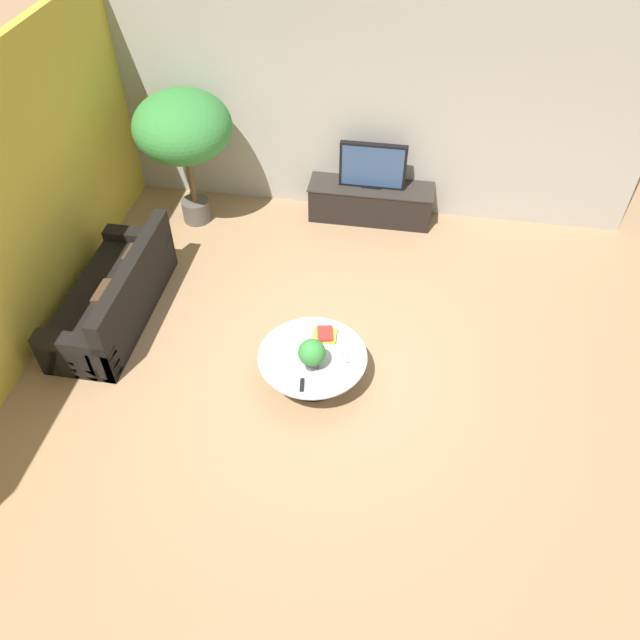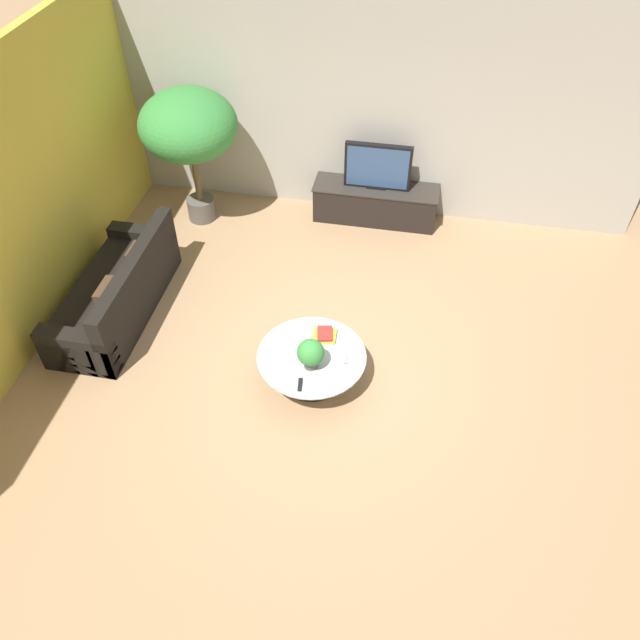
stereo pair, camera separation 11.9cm
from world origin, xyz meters
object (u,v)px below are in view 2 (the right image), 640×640
at_px(potted_plant_tabletop, 311,353).
at_px(couch_by_wall, 118,294).
at_px(coffee_table, 312,362).
at_px(potted_palm_tall, 189,128).
at_px(media_console, 375,203).
at_px(television, 378,167).

bearing_deg(potted_plant_tabletop, couch_by_wall, 162.92).
bearing_deg(coffee_table, couch_by_wall, 165.89).
bearing_deg(potted_plant_tabletop, potted_palm_tall, 127.54).
height_order(media_console, potted_plant_tabletop, potted_plant_tabletop).
height_order(coffee_table, potted_plant_tabletop, potted_plant_tabletop).
height_order(television, potted_plant_tabletop, television).
relative_size(media_console, potted_palm_tall, 0.92).
relative_size(television, coffee_table, 0.77).
bearing_deg(television, couch_by_wall, -138.21).
relative_size(coffee_table, potted_palm_tall, 0.62).
height_order(couch_by_wall, potted_plant_tabletop, couch_by_wall).
distance_m(media_console, potted_palm_tall, 2.69).
bearing_deg(television, potted_plant_tabletop, -94.76).
relative_size(television, potted_palm_tall, 0.48).
distance_m(media_console, potted_plant_tabletop, 3.24).
xyz_separation_m(potted_palm_tall, potted_plant_tabletop, (2.14, -2.79, -0.81)).
height_order(television, couch_by_wall, television).
bearing_deg(media_console, television, -90.00).
bearing_deg(potted_palm_tall, potted_plant_tabletop, -52.46).
relative_size(media_console, potted_plant_tabletop, 4.93).
distance_m(television, couch_by_wall, 3.72).
bearing_deg(potted_palm_tall, couch_by_wall, -99.47).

